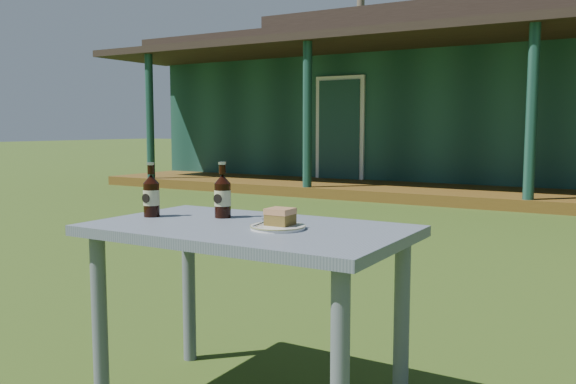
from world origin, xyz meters
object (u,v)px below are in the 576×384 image
Objects in this scene: cola_bottle_far at (151,195)px; cafe_table at (248,252)px; plate at (278,227)px; cola_bottle_near at (223,195)px; cake_slice at (280,217)px.

cafe_table is at bearing 1.55° from cola_bottle_far.
plate is 0.90× the size of cola_bottle_far.
cake_slice is at bearing -18.63° from cola_bottle_near.
cola_bottle_far reaches higher than cake_slice.
cafe_table is 0.51m from cola_bottle_far.
plate is 0.04m from cake_slice.
cola_bottle_near is at bearing 161.37° from cake_slice.
cake_slice is (0.00, 0.01, 0.04)m from plate.
plate is at bearing -0.01° from cola_bottle_far.
cola_bottle_far is at bearing -154.77° from cola_bottle_near.
cafe_table is 5.22× the size of cola_bottle_near.
cafe_table is 0.21m from cake_slice.
plate is 0.38m from cola_bottle_near.
cake_slice is 0.41× the size of cola_bottle_far.
cafe_table is 5.31× the size of cola_bottle_far.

